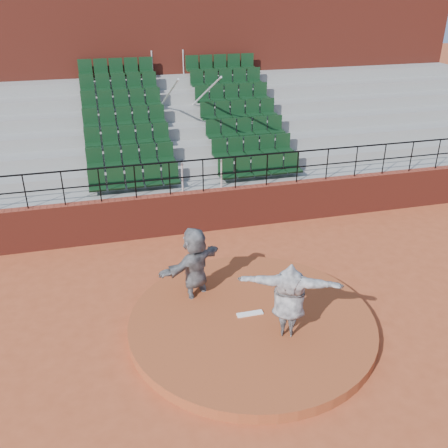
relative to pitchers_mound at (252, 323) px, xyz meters
The scene contains 9 objects.
ground 0.12m from the pitchers_mound, ahead, with size 90.00×90.00×0.00m, color #A54725.
pitchers_mound is the anchor object (origin of this frame).
pitching_rubber 0.21m from the pitchers_mound, 90.00° to the left, with size 0.60×0.15×0.03m, color white.
boundary_wall 5.03m from the pitchers_mound, 90.00° to the left, with size 24.00×0.30×1.30m, color maroon.
wall_railing 5.35m from the pitchers_mound, 90.00° to the left, with size 24.04×0.05×1.03m.
seating_deck 8.75m from the pitchers_mound, 90.00° to the left, with size 24.00×5.97×4.63m.
press_box_facade 13.06m from the pitchers_mound, 90.00° to the left, with size 24.00×3.00×7.10m, color maroon.
pitcher 1.33m from the pitchers_mound, 50.06° to the right, with size 2.13×0.58×1.73m, color black.
fielder 1.86m from the pitchers_mound, 128.54° to the left, with size 1.85×0.59×1.99m, color black.
Camera 1 is at (-2.86, -8.60, 7.12)m, focal length 40.00 mm.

